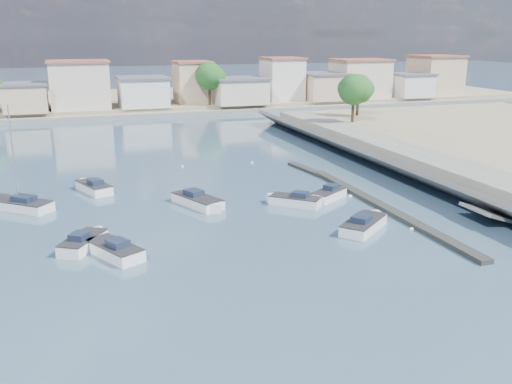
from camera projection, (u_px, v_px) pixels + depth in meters
ground at (214, 148)px, 73.54m from camera, size 400.00×400.00×0.00m
seawall_walkway at (472, 179)px, 54.28m from camera, size 5.00×90.00×1.80m
breakwater at (365, 198)px, 50.65m from camera, size 2.00×31.02×0.35m
far_shore_land at (153, 100)px, 120.85m from camera, size 160.00×40.00×1.40m
far_shore_quay at (170, 114)px, 101.75m from camera, size 160.00×2.50×0.80m
far_town at (219, 84)px, 109.22m from camera, size 113.01×12.80×8.35m
shore_trees at (219, 81)px, 100.10m from camera, size 74.56×38.32×7.92m
motorboat_a at (112, 250)px, 37.95m from camera, size 3.76×5.05×1.48m
motorboat_b at (85, 242)px, 39.36m from camera, size 3.63×4.42×1.48m
motorboat_c at (293, 201)px, 49.01m from camera, size 4.31×4.10×1.48m
motorboat_d at (327, 196)px, 50.62m from camera, size 4.10×3.51×1.48m
motorboat_f at (93, 187)px, 53.39m from camera, size 3.32×5.08×1.48m
motorboat_g at (199, 202)px, 48.76m from camera, size 3.86×5.72×1.48m
motorboat_h at (365, 224)px, 43.03m from camera, size 5.05×4.68×1.48m
sailboat at (17, 204)px, 47.92m from camera, size 5.78×5.42×9.00m
mooring_buoys at (327, 198)px, 51.17m from camera, size 14.50×37.48×0.32m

